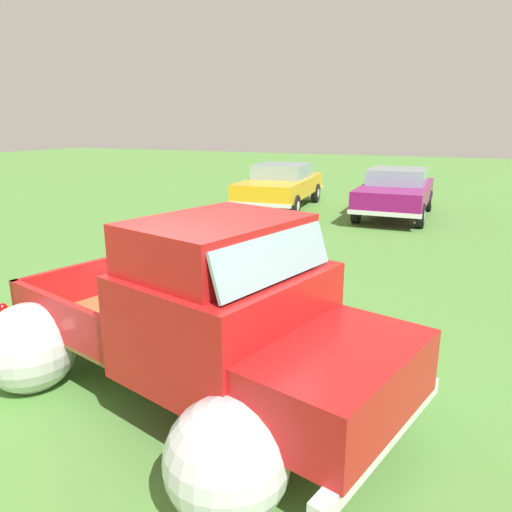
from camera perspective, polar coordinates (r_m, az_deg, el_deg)
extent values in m
plane|color=#548C3D|center=(5.35, -8.62, -15.49)|extent=(80.00, 80.00, 0.00)
cylinder|color=black|center=(4.98, 10.71, -13.03)|extent=(0.79, 0.40, 0.76)
cylinder|color=silver|center=(4.98, 10.71, -13.03)|extent=(0.39, 0.31, 0.34)
cylinder|color=black|center=(3.77, -3.12, -23.15)|extent=(0.79, 0.40, 0.76)
cylinder|color=silver|center=(3.77, -3.12, -23.15)|extent=(0.39, 0.31, 0.34)
cylinder|color=black|center=(6.62, -11.19, -5.70)|extent=(0.79, 0.40, 0.76)
cylinder|color=silver|center=(6.62, -11.19, -5.70)|extent=(0.39, 0.31, 0.34)
cylinder|color=black|center=(5.77, -24.67, -10.16)|extent=(0.79, 0.40, 0.76)
cylinder|color=silver|center=(5.77, -24.67, -10.16)|extent=(0.39, 0.31, 0.34)
sphere|color=silver|center=(6.63, -10.88, -5.10)|extent=(1.17, 1.17, 0.96)
sphere|color=silver|center=(5.72, -25.19, -9.76)|extent=(1.17, 1.17, 0.96)
cube|color=olive|center=(5.78, -15.30, -7.46)|extent=(2.37, 2.00, 0.04)
cube|color=red|center=(6.12, -9.95, -3.53)|extent=(2.01, 0.59, 0.50)
cube|color=red|center=(5.34, -21.83, -7.30)|extent=(2.01, 0.59, 0.50)
cube|color=red|center=(4.98, -8.70, -8.00)|extent=(0.46, 1.51, 0.50)
cube|color=red|center=(6.49, -20.61, -3.22)|extent=(0.46, 1.51, 0.50)
cube|color=red|center=(4.48, -3.43, -7.40)|extent=(1.83, 2.01, 0.95)
cube|color=red|center=(4.33, -4.56, 1.51)|extent=(1.50, 1.78, 0.45)
cube|color=#8CADB7|center=(3.93, 2.31, -0.19)|extent=(0.51, 1.45, 0.38)
cube|color=red|center=(4.01, 8.14, -13.64)|extent=(1.61, 1.88, 0.55)
sphere|color=silver|center=(4.99, 10.90, -12.49)|extent=(1.12, 1.12, 0.92)
sphere|color=silver|center=(3.73, -3.46, -22.88)|extent=(1.12, 1.12, 0.92)
cube|color=silver|center=(6.84, -21.69, -5.14)|extent=(0.61, 1.95, 0.14)
cube|color=silver|center=(3.99, 15.03, -19.92)|extent=(0.61, 1.95, 0.14)
sphere|color=red|center=(7.14, -16.21, -2.26)|extent=(0.13, 0.13, 0.11)
sphere|color=red|center=(6.43, -27.77, -5.43)|extent=(0.13, 0.13, 0.11)
cylinder|color=black|center=(14.64, 4.62, 5.91)|extent=(0.26, 0.68, 0.66)
cylinder|color=silver|center=(14.64, 4.62, 5.91)|extent=(0.24, 0.32, 0.30)
cylinder|color=black|center=(15.16, -1.85, 6.28)|extent=(0.26, 0.68, 0.66)
cylinder|color=silver|center=(15.16, -1.85, 6.28)|extent=(0.24, 0.32, 0.30)
cylinder|color=black|center=(17.51, 7.06, 7.40)|extent=(0.26, 0.68, 0.66)
cylinder|color=silver|center=(17.51, 7.06, 7.40)|extent=(0.24, 0.32, 0.30)
cylinder|color=black|center=(17.95, 1.53, 7.71)|extent=(0.26, 0.68, 0.66)
cylinder|color=silver|center=(17.95, 1.53, 7.71)|extent=(0.24, 0.32, 0.30)
cube|color=#F2A819|center=(16.24, 2.94, 8.21)|extent=(2.32, 4.82, 0.55)
cube|color=#8CADB7|center=(16.36, 3.15, 10.02)|extent=(1.82, 2.11, 0.45)
cube|color=silver|center=(18.47, 4.91, 8.25)|extent=(1.93, 0.29, 0.12)
cube|color=silver|center=(14.10, 0.35, 6.09)|extent=(1.93, 0.29, 0.12)
cylinder|color=black|center=(13.75, 18.88, 4.51)|extent=(0.22, 0.66, 0.66)
cylinder|color=silver|center=(13.75, 18.88, 4.51)|extent=(0.22, 0.30, 0.30)
cylinder|color=black|center=(13.97, 11.79, 5.18)|extent=(0.22, 0.66, 0.66)
cylinder|color=silver|center=(13.97, 11.79, 5.18)|extent=(0.22, 0.30, 0.30)
cylinder|color=black|center=(16.53, 19.70, 6.15)|extent=(0.22, 0.66, 0.66)
cylinder|color=silver|center=(16.53, 19.70, 6.15)|extent=(0.22, 0.30, 0.30)
cylinder|color=black|center=(16.72, 13.76, 6.70)|extent=(0.22, 0.66, 0.66)
cylinder|color=silver|center=(16.72, 13.76, 6.70)|extent=(0.22, 0.30, 0.30)
cube|color=#8C1466|center=(15.16, 16.18, 7.12)|extent=(1.95, 4.46, 0.55)
cube|color=#8CADB7|center=(15.28, 16.40, 9.05)|extent=(1.65, 1.89, 0.45)
cube|color=silver|center=(17.33, 17.05, 7.17)|extent=(1.91, 0.14, 0.12)
cube|color=silver|center=(13.07, 14.86, 4.84)|extent=(1.91, 0.14, 0.12)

